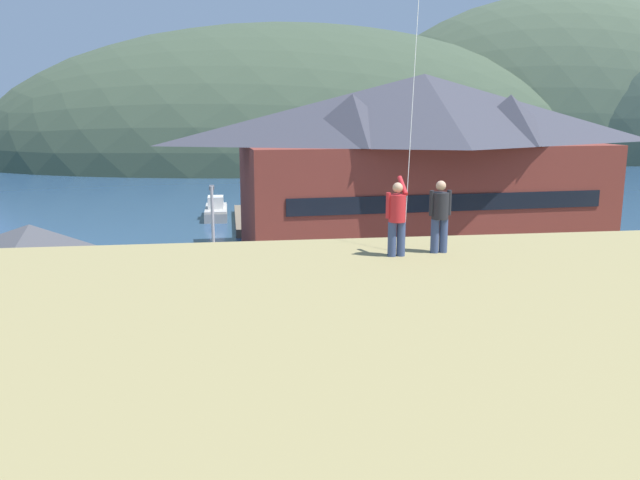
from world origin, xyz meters
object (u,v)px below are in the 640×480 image
at_px(parked_car_front_row_silver, 369,362).
at_px(parked_car_corner_spot, 436,305).
at_px(person_kite_flyer, 397,216).
at_px(parked_car_front_row_end, 181,366).
at_px(person_companion, 440,214).
at_px(moored_boat_outer_mooring, 288,213).
at_px(storage_shed_near_lot, 34,274).
at_px(wharf_dock, 253,219).
at_px(moored_boat_wharfside, 216,211).
at_px(parked_car_mid_row_center, 316,309).
at_px(harbor_lodge, 423,159).
at_px(parking_light_pole, 213,236).
at_px(parked_car_front_row_red, 576,294).

distance_m(parked_car_front_row_silver, parked_car_corner_spot, 7.84).
bearing_deg(person_kite_flyer, parked_car_front_row_end, 126.32).
xyz_separation_m(parked_car_corner_spot, person_companion, (-4.48, -13.36, 6.59)).
height_order(moored_boat_outer_mooring, parked_car_corner_spot, moored_boat_outer_mooring).
relative_size(storage_shed_near_lot, wharf_dock, 0.54).
bearing_deg(moored_boat_wharfside, wharf_dock, -43.66).
xyz_separation_m(parked_car_front_row_silver, parked_car_corner_spot, (4.57, 6.37, 0.00)).
xyz_separation_m(parked_car_mid_row_center, parked_car_front_row_silver, (1.06, -6.64, 0.00)).
xyz_separation_m(harbor_lodge, moored_boat_wharfside, (-14.92, 16.41, -5.94)).
bearing_deg(parking_light_pole, person_companion, -72.10).
distance_m(moored_boat_outer_mooring, parked_car_front_row_end, 36.92).
relative_size(storage_shed_near_lot, parked_car_front_row_silver, 1.71).
bearing_deg(wharf_dock, person_companion, -86.06).
height_order(parked_car_mid_row_center, parked_car_front_row_red, same).
bearing_deg(parking_light_pole, person_kite_flyer, -75.51).
relative_size(moored_boat_wharfside, parked_car_mid_row_center, 1.47).
relative_size(moored_boat_outer_mooring, parked_car_front_row_end, 1.38).
distance_m(storage_shed_near_lot, parked_car_corner_spot, 18.87).
distance_m(moored_boat_outer_mooring, person_companion, 44.36).
height_order(harbor_lodge, moored_boat_wharfside, harbor_lodge).
bearing_deg(parking_light_pole, wharf_dock, 83.28).
relative_size(harbor_lodge, parked_car_corner_spot, 6.27).
height_order(wharf_dock, person_companion, person_companion).
bearing_deg(storage_shed_near_lot, wharf_dock, 67.41).
distance_m(harbor_lodge, person_companion, 30.95).
relative_size(parked_car_mid_row_center, parked_car_front_row_red, 1.01).
bearing_deg(moored_boat_outer_mooring, moored_boat_wharfside, 160.78).
height_order(harbor_lodge, parked_car_front_row_end, harbor_lodge).
bearing_deg(storage_shed_near_lot, parked_car_corner_spot, -8.17).
distance_m(storage_shed_near_lot, parked_car_front_row_silver, 16.77).
xyz_separation_m(parked_car_mid_row_center, person_kite_flyer, (0.03, -13.86, 6.60)).
bearing_deg(parked_car_corner_spot, moored_boat_outer_mooring, 97.82).
height_order(moored_boat_outer_mooring, parking_light_pole, parking_light_pole).
bearing_deg(parked_car_front_row_end, parked_car_corner_spot, 26.96).
bearing_deg(parked_car_front_row_red, parking_light_pole, 167.43).
xyz_separation_m(parked_car_front_row_red, parked_car_corner_spot, (-7.53, -0.82, 0.00)).
xyz_separation_m(parked_car_mid_row_center, parking_light_pole, (-4.72, 4.53, 2.66)).
relative_size(parked_car_front_row_end, parked_car_mid_row_center, 1.00).
relative_size(parked_car_front_row_silver, person_companion, 2.50).
distance_m(wharf_dock, parked_car_front_row_red, 32.41).
distance_m(parked_car_corner_spot, person_kite_flyer, 16.11).
distance_m(moored_boat_outer_mooring, person_kite_flyer, 44.61).
distance_m(moored_boat_wharfside, parked_car_front_row_end, 38.52).
xyz_separation_m(wharf_dock, person_kite_flyer, (1.84, -43.15, 7.32)).
bearing_deg(person_kite_flyer, wharf_dock, 92.44).
height_order(wharf_dock, person_kite_flyer, person_kite_flyer).
height_order(parked_car_front_row_red, parking_light_pole, parking_light_pole).
bearing_deg(parked_car_mid_row_center, parked_car_front_row_end, -133.41).
bearing_deg(harbor_lodge, parked_car_front_row_silver, -110.99).
distance_m(harbor_lodge, person_kite_flyer, 31.49).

